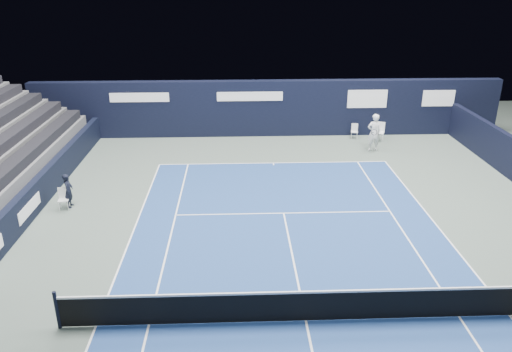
{
  "coord_description": "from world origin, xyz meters",
  "views": [
    {
      "loc": [
        -1.75,
        -10.69,
        8.49
      ],
      "look_at": [
        -1.03,
        7.05,
        1.3
      ],
      "focal_mm": 35.0,
      "sensor_mm": 36.0,
      "label": 1
    }
  ],
  "objects": [
    {
      "name": "tennis_net",
      "position": [
        0.0,
        0.0,
        0.51
      ],
      "size": [
        12.9,
        0.1,
        1.1
      ],
      "color": "black",
      "rests_on": "ground"
    },
    {
      "name": "line_judge_chair",
      "position": [
        -8.5,
        7.17,
        0.49
      ],
      "size": [
        0.43,
        0.42,
        0.86
      ],
      "rotation": [
        0.0,
        0.0,
        0.16
      ],
      "color": "white",
      "rests_on": "ground"
    },
    {
      "name": "ground",
      "position": [
        0.0,
        2.0,
        0.0
      ],
      "size": [
        48.0,
        48.0,
        0.0
      ],
      "primitive_type": "plane",
      "color": "#4B5950",
      "rests_on": "ground"
    },
    {
      "name": "line_judge",
      "position": [
        -8.33,
        7.35,
        0.68
      ],
      "size": [
        0.34,
        0.51,
        1.37
      ],
      "primitive_type": "imported",
      "rotation": [
        0.0,
        0.0,
        1.6
      ],
      "color": "black",
      "rests_on": "ground"
    },
    {
      "name": "court_surface",
      "position": [
        0.0,
        0.0,
        0.0
      ],
      "size": [
        10.97,
        23.77,
        0.01
      ],
      "primitive_type": "cube",
      "color": "navy",
      "rests_on": "ground"
    },
    {
      "name": "folding_chair_back_b",
      "position": [
        6.07,
        15.16,
        0.59
      ],
      "size": [
        0.6,
        0.59,
        1.04
      ],
      "rotation": [
        0.0,
        0.0,
        -0.42
      ],
      "color": "white",
      "rests_on": "ground"
    },
    {
      "name": "tennis_player",
      "position": [
        5.28,
        13.56,
        0.97
      ],
      "size": [
        0.77,
        0.89,
        1.95
      ],
      "color": "white",
      "rests_on": "ground"
    },
    {
      "name": "side_barrier_left",
      "position": [
        -9.5,
        5.97,
        0.6
      ],
      "size": [
        0.33,
        22.0,
        1.2
      ],
      "color": "black",
      "rests_on": "ground"
    },
    {
      "name": "back_sponsor_wall",
      "position": [
        0.01,
        16.5,
        1.55
      ],
      "size": [
        26.0,
        0.63,
        3.1
      ],
      "color": "black",
      "rests_on": "ground"
    },
    {
      "name": "court_markings",
      "position": [
        0.0,
        0.0,
        0.01
      ],
      "size": [
        11.03,
        23.83,
        0.0
      ],
      "color": "white",
      "rests_on": "court_surface"
    },
    {
      "name": "folding_chair_back_a",
      "position": [
        4.81,
        15.74,
        0.54
      ],
      "size": [
        0.42,
        0.44,
        0.82
      ],
      "rotation": [
        0.0,
        0.0,
        -0.2
      ],
      "color": "silver",
      "rests_on": "ground"
    }
  ]
}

